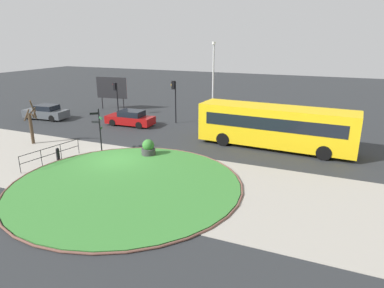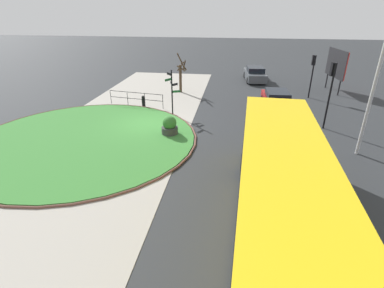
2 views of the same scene
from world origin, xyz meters
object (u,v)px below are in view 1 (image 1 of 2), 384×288
traffic_light_near (174,92)px  billboard_left (112,88)px  lamppost_tall (213,81)px  car_far_lane (46,112)px  traffic_light_far (116,91)px  bollard_foreground (58,154)px  planter_near_signpost (148,148)px  bus_yellow (275,126)px  street_tree_bare (32,124)px  signpost_directional (99,127)px  car_near_lane (130,118)px

traffic_light_near → billboard_left: traffic_light_near is taller
lamppost_tall → billboard_left: size_ratio=2.03×
car_far_lane → traffic_light_far: traffic_light_far is taller
bollard_foreground → planter_near_signpost: planter_near_signpost is taller
bollard_foreground → bus_yellow: size_ratio=0.08×
planter_near_signpost → street_tree_bare: 9.66m
car_far_lane → planter_near_signpost: bearing=154.1°
signpost_directional → billboard_left: size_ratio=0.85×
bus_yellow → car_near_lane: (-13.45, 1.48, -0.99)m
signpost_directional → lamppost_tall: lamppost_tall is taller
car_near_lane → traffic_light_near: traffic_light_near is taller
traffic_light_near → bollard_foreground: bearing=69.2°
bollard_foreground → bus_yellow: 15.24m
traffic_light_near → lamppost_tall: (3.55, 0.82, 1.10)m
car_far_lane → lamppost_tall: (16.07, 4.42, 3.36)m
bollard_foreground → planter_near_signpost: 5.96m
bollard_foreground → billboard_left: size_ratio=0.23×
traffic_light_near → planter_near_signpost: 9.86m
traffic_light_far → lamppost_tall: bearing=179.1°
bollard_foreground → car_far_lane: (-9.98, 8.75, 0.23)m
car_far_lane → street_tree_bare: 8.68m
lamppost_tall → car_far_lane: bearing=-164.6°
bollard_foreground → street_tree_bare: size_ratio=0.25×
bollard_foreground → traffic_light_near: bearing=78.4°
lamppost_tall → planter_near_signpost: lamppost_tall is taller
car_near_lane → street_tree_bare: size_ratio=1.33×
planter_near_signpost → bus_yellow: bearing=34.6°
bus_yellow → car_far_lane: 22.69m
planter_near_signpost → car_near_lane: bearing=131.0°
lamppost_tall → billboard_left: bearing=170.3°
traffic_light_near → billboard_left: 9.79m
lamppost_tall → street_tree_bare: bearing=-133.7°
traffic_light_far → billboard_left: 3.40m
lamppost_tall → street_tree_bare: (-10.56, -11.06, -2.45)m
car_near_lane → traffic_light_far: size_ratio=1.33×
street_tree_bare → car_far_lane: bearing=129.7°
car_far_lane → planter_near_signpost: car_far_lane is taller
bus_yellow → traffic_light_far: size_ratio=3.31×
bollard_foreground → traffic_light_far: size_ratio=0.25×
signpost_directional → car_near_lane: (-2.28, 7.28, -1.16)m
bollard_foreground → car_near_lane: size_ratio=0.19×
car_near_lane → billboard_left: 8.33m
bus_yellow → street_tree_bare: (-17.15, -6.26, -0.08)m
planter_near_signpost → traffic_light_far: bearing=134.2°
bollard_foreground → bus_yellow: bus_yellow is taller
bus_yellow → billboard_left: (-19.44, 7.01, 0.73)m
car_far_lane → billboard_left: bearing=-121.4°
car_near_lane → signpost_directional: bearing=105.4°
traffic_light_near → lamppost_tall: 3.81m
signpost_directional → street_tree_bare: (-5.98, -0.45, -0.25)m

